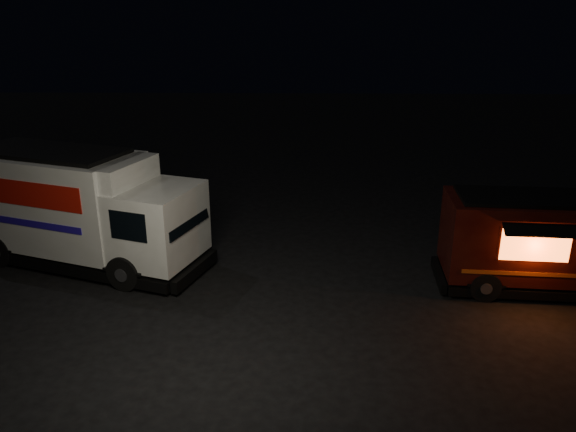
# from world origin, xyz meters

# --- Properties ---
(ground) EXTENTS (80.00, 80.00, 0.00)m
(ground) POSITION_xyz_m (0.00, 0.00, 0.00)
(ground) COLOR black
(ground) RESTS_ON ground
(white_truck) EXTENTS (8.02, 4.94, 3.44)m
(white_truck) POSITION_xyz_m (-5.18, 2.36, 1.72)
(white_truck) COLOR white
(white_truck) RESTS_ON ground
(red_truck) EXTENTS (5.88, 2.55, 2.67)m
(red_truck) POSITION_xyz_m (8.00, 0.94, 1.33)
(red_truck) COLOR #3B110A
(red_truck) RESTS_ON ground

